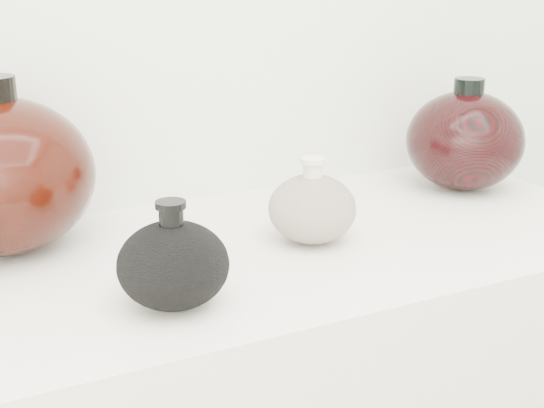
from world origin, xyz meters
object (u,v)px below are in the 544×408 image
cream_gourd_vase (312,208)px  left_round_pot (1,175)px  black_gourd_vase (173,264)px  right_round_pot (465,140)px

cream_gourd_vase → left_round_pot: left_round_pot is taller
cream_gourd_vase → left_round_pot: (-0.39, 0.16, 0.06)m
black_gourd_vase → cream_gourd_vase: 0.27m
left_round_pot → right_round_pot: (0.76, -0.06, -0.02)m
cream_gourd_vase → right_round_pot: bearing=16.4°
left_round_pot → right_round_pot: bearing=-4.1°
left_round_pot → cream_gourd_vase: bearing=-22.4°
black_gourd_vase → right_round_pot: 0.65m
black_gourd_vase → left_round_pot: bearing=118.1°
cream_gourd_vase → right_round_pot: (0.37, 0.11, 0.04)m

